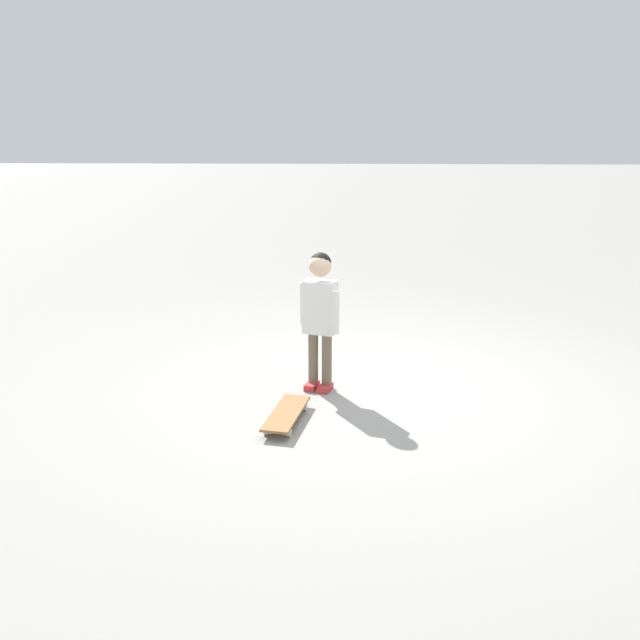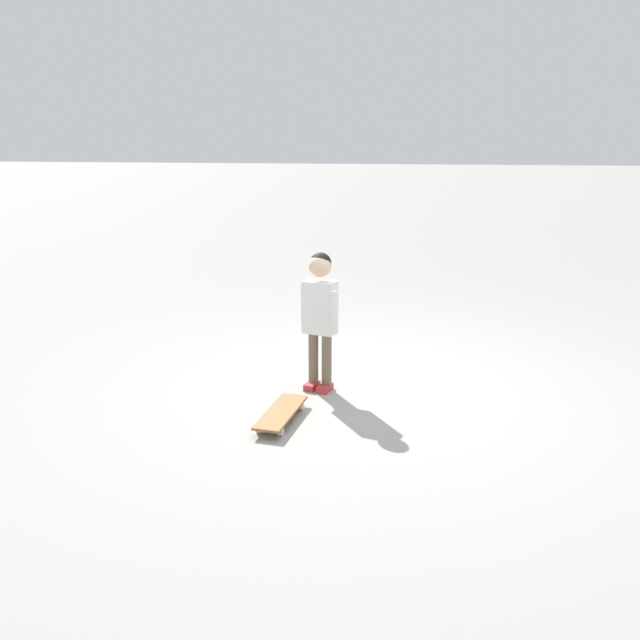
# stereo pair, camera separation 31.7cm
# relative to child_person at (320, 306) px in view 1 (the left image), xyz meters

# --- Properties ---
(ground_plane) EXTENTS (50.00, 50.00, 0.00)m
(ground_plane) POSITION_rel_child_person_xyz_m (-0.50, 0.06, -0.66)
(ground_plane) COLOR gray
(child_person) EXTENTS (0.30, 0.31, 1.06)m
(child_person) POSITION_rel_child_person_xyz_m (0.00, 0.00, 0.00)
(child_person) COLOR brown
(child_person) RESTS_ON ground
(skateboard) EXTENTS (0.30, 0.65, 0.07)m
(skateboard) POSITION_rel_child_person_xyz_m (0.21, 0.62, -0.60)
(skateboard) COLOR olive
(skateboard) RESTS_ON ground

